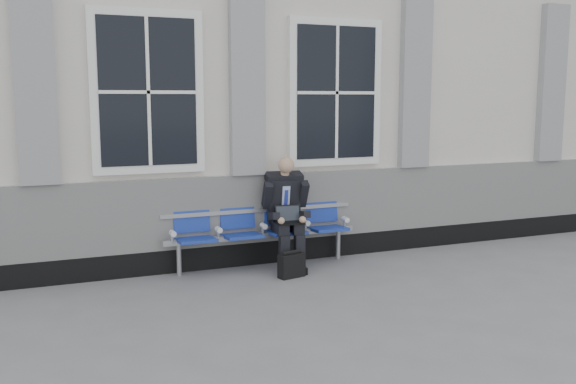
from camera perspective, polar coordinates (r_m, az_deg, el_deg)
name	(u,v)px	position (r m, az deg, el deg)	size (l,w,h in m)	color
ground	(362,287)	(7.59, 6.58, -8.39)	(70.00, 70.00, 0.00)	slate
station_building	(259,95)	(10.44, -2.64, 8.57)	(14.40, 4.40, 4.49)	beige
bench	(262,225)	(8.33, -2.35, -2.94)	(2.60, 0.47, 0.91)	#9EA0A3
businessman	(286,208)	(8.26, -0.18, -1.44)	(0.61, 0.81, 1.44)	black
briefcase	(291,265)	(7.90, 0.31, -6.51)	(0.35, 0.21, 0.34)	black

